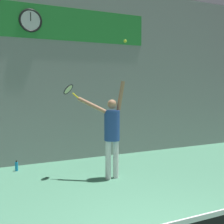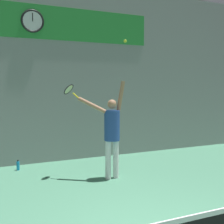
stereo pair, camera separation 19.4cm
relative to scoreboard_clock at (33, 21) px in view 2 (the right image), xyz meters
The scene contains 7 objects.
back_wall 1.46m from the scoreboard_clock, ahead, with size 18.00×0.10×5.00m.
sponsor_banner 0.61m from the scoreboard_clock, ahead, with size 5.61×0.02×0.90m.
scoreboard_clock is the anchor object (origin of this frame).
tennis_player 3.66m from the scoreboard_clock, 58.43° to the right, with size 1.00×0.62×2.23m.
tennis_racket 2.41m from the scoreboard_clock, 72.15° to the right, with size 0.37×0.39×0.34m.
tennis_ball 2.83m from the scoreboard_clock, 54.95° to the right, with size 0.07×0.07×0.07m.
water_bottle 3.77m from the scoreboard_clock, 138.27° to the right, with size 0.07×0.07×0.26m.
Camera 2 is at (-2.31, -3.18, 2.11)m, focal length 50.00 mm.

